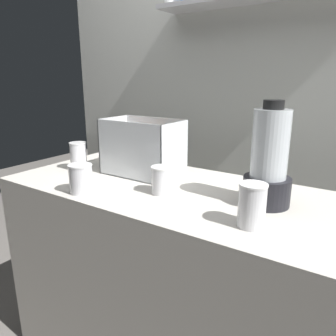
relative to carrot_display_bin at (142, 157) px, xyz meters
name	(u,v)px	position (x,y,z in m)	size (l,w,h in m)	color
counter	(168,281)	(0.20, -0.09, -0.53)	(1.40, 0.64, 0.90)	beige
back_wall_unit	(242,90)	(0.20, 0.68, 0.29)	(2.60, 0.24, 2.50)	silver
carrot_display_bin	(142,157)	(0.00, 0.00, 0.00)	(0.35, 0.21, 0.25)	white
blender_pitcher	(269,164)	(0.59, -0.05, 0.07)	(0.16, 0.16, 0.36)	black
juice_cup_beet_far_left	(79,157)	(-0.31, -0.11, -0.02)	(0.08, 0.08, 0.13)	white
juice_cup_beet_left	(81,181)	(-0.04, -0.33, -0.03)	(0.09, 0.09, 0.11)	white
juice_cup_carrot_middle	(162,182)	(0.22, -0.16, -0.03)	(0.08, 0.08, 0.11)	white
juice_cup_orange_right	(252,207)	(0.61, -0.25, -0.02)	(0.09, 0.09, 0.14)	white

